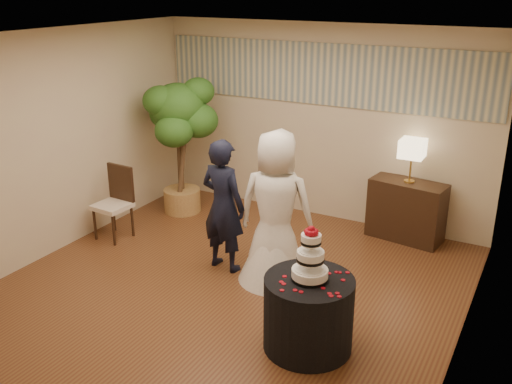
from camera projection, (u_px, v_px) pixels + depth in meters
The scene contains 15 objects.
floor at pixel (232, 286), 6.60m from camera, with size 5.00×5.00×0.00m, color brown.
ceiling at pixel (228, 37), 5.63m from camera, with size 5.00×5.00×0.00m, color white.
wall_back at pixel (320, 123), 8.17m from camera, with size 5.00×0.06×2.80m, color beige.
wall_front at pixel (49, 268), 4.06m from camera, with size 5.00×0.06×2.80m, color beige.
wall_left at pixel (61, 142), 7.23m from camera, with size 0.06×5.00×2.80m, color beige.
wall_right at pixel (474, 214), 5.00m from camera, with size 0.06×5.00×2.80m, color beige.
mural_border at pixel (321, 74), 7.91m from camera, with size 4.90×0.02×0.85m, color #9CA18E.
groom at pixel (223, 206), 6.76m from camera, with size 0.59×0.39×1.63m, color black.
bride at pixel (276, 208), 6.45m from camera, with size 0.88×0.88×1.81m, color white.
cake_table at pixel (308, 313), 5.39m from camera, with size 0.85×0.85×0.73m, color black.
wedding_cake at pixel (311, 253), 5.17m from camera, with size 0.35×0.35×0.54m, color white, non-canonical shape.
console at pixel (406, 210), 7.69m from camera, with size 0.98×0.44×0.82m, color black.
table_lamp at pixel (411, 161), 7.44m from camera, with size 0.31×0.31×0.58m, color #CEB588, non-canonical shape.
ficus_tree at pixel (180, 146), 8.39m from camera, with size 0.98×0.98×2.07m, color #2C5D1D, non-canonical shape.
side_chair at pixel (112, 204), 7.67m from camera, with size 0.46×0.48×0.99m, color black, non-canonical shape.
Camera 1 is at (3.02, -4.97, 3.33)m, focal length 40.00 mm.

